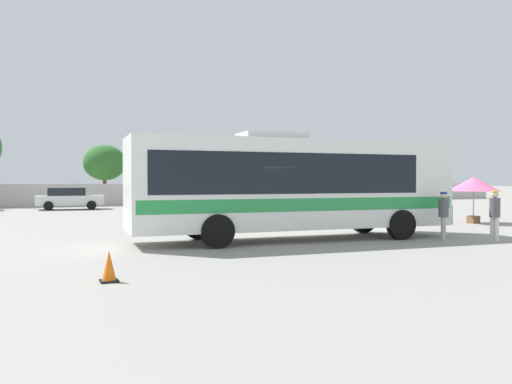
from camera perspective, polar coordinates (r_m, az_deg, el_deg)
The scene contains 10 objects.
ground_plane at distance 26.81m, azimuth -6.85°, elevation -3.11°, with size 300.00×300.00×0.00m, color gray.
perimeter_wall at distance 43.26m, azimuth -13.56°, elevation -0.27°, with size 80.00×0.30×1.79m, color beige.
coach_bus_white_green at distance 17.63m, azimuth 3.96°, elevation 0.96°, with size 11.54×3.37×3.67m.
attendant_by_bus_door at distance 18.65m, azimuth 20.26°, elevation -2.20°, with size 0.47×0.47×1.67m.
passenger_waiting_on_apron at distance 18.96m, azimuth 25.18°, elevation -2.09°, with size 0.36×0.36×1.72m.
vendor_umbrella_near_gate_pink at distance 26.58m, azimuth 23.20°, elevation 0.76°, with size 2.44×2.44×2.22m.
parked_car_second_white at distance 38.33m, azimuth -20.19°, elevation -0.64°, with size 4.63×2.21×1.55m.
parked_car_third_white at distance 40.06m, azimuth -10.63°, elevation -0.58°, with size 4.31×2.17×1.41m.
roadside_tree_midleft at distance 45.84m, azimuth -16.60°, elevation 3.14°, with size 3.59×3.59×5.11m.
traffic_cone_on_apron at distance 10.85m, azimuth -16.14°, elevation -8.05°, with size 0.36×0.36×0.64m.
Camera 1 is at (-7.94, -15.53, 2.06)m, focal length 35.71 mm.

